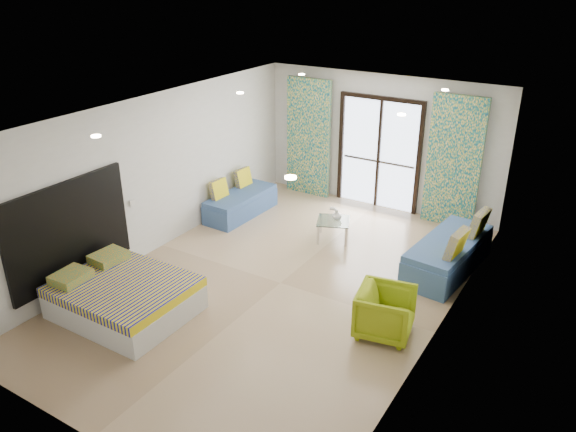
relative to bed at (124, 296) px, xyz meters
The scene contains 24 objects.
floor 2.39m from the bed, 51.60° to the left, with size 5.00×7.50×0.01m, color #9C7E5D, non-canonical shape.
ceiling 3.40m from the bed, 51.60° to the left, with size 5.00×7.50×0.01m, color silver, non-canonical shape.
wall_back 5.90m from the bed, 75.27° to the left, with size 5.00×0.01×2.70m, color silver, non-canonical shape.
wall_front 2.63m from the bed, 52.02° to the right, with size 5.00×0.01×2.70m, color silver, non-canonical shape.
wall_left 2.39m from the bed, 118.85° to the left, with size 0.01×7.50×2.70m, color silver, non-canonical shape.
wall_right 4.52m from the bed, 25.09° to the left, with size 0.01×7.50×2.70m, color silver, non-canonical shape.
balcony_door 5.86m from the bed, 75.20° to the left, with size 1.76×0.08×2.28m.
balcony_rail 5.82m from the bed, 75.22° to the left, with size 1.52×0.03×0.04m, color #595451.
curtain_left 5.52m from the bed, 90.79° to the left, with size 1.00×0.10×2.50m, color silver.
curtain_right 6.29m from the bed, 60.88° to the left, with size 1.00×0.10×2.50m, color silver.
downlight_a 2.41m from the bed, 61.76° to the right, with size 0.12×0.12×0.02m, color #FFE0B2.
downlight_b 3.75m from the bed, ahead, with size 0.12×0.12×0.02m, color #FFE0B2.
downlight_c 3.74m from the bed, 88.50° to the left, with size 0.12×0.12×0.02m, color #FFE0B2.
downlight_d 4.72m from the bed, 44.86° to the left, with size 0.12×0.12×0.02m, color #FFE0B2.
downlight_e 5.42m from the bed, 89.12° to the left, with size 0.12×0.12×0.02m, color #FFE0B2.
downlight_f 6.14m from the bed, 59.40° to the left, with size 0.12×0.12×0.02m, color #FFE0B2.
headboard 1.26m from the bed, behind, with size 0.06×2.10×1.50m, color black.
switch_plate 1.78m from the bed, 128.53° to the left, with size 0.02×0.10×0.10m, color silver.
bed is the anchor object (origin of this frame).
daybed_left 3.76m from the bed, 99.80° to the left, with size 0.69×1.67×0.82m.
daybed_right 5.12m from the bed, 45.40° to the left, with size 0.97×2.05×0.98m.
coffee_table 3.96m from the bed, 68.33° to the left, with size 0.75×0.75×0.66m.
vase 4.03m from the bed, 68.12° to the left, with size 0.18×0.19×0.18m, color white.
armchair 3.69m from the bed, 23.62° to the left, with size 0.72×0.68×0.74m, color #96AB16.
Camera 1 is at (4.11, -6.45, 4.59)m, focal length 35.00 mm.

